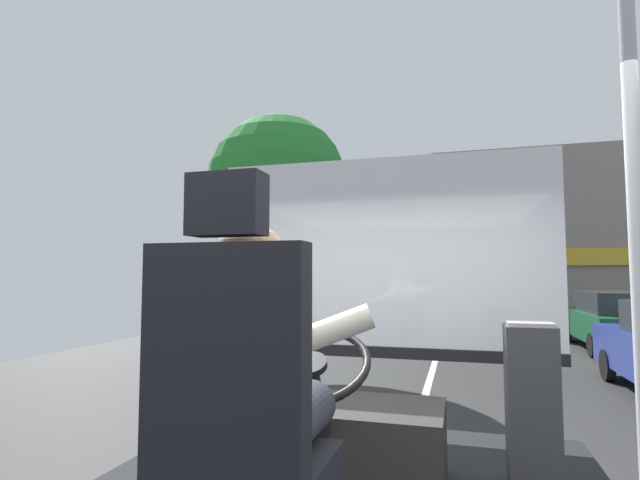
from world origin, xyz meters
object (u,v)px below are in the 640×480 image
(steering_console, at_px, (336,439))
(driver_seat, at_px, (240,437))
(bus_driver, at_px, (256,371))
(parked_car_green, at_px, (614,320))
(fare_box, at_px, (532,405))
(handrail_pole, at_px, (638,258))

(steering_console, bearing_deg, driver_seat, -90.00)
(steering_console, bearing_deg, bus_driver, -90.00)
(parked_car_green, bearing_deg, fare_box, -106.78)
(handrail_pole, relative_size, parked_car_green, 0.50)
(bus_driver, height_order, fare_box, bus_driver)
(driver_seat, bearing_deg, parked_car_green, 70.87)
(handrail_pole, height_order, parked_car_green, handrail_pole)
(handrail_pole, bearing_deg, steering_console, 139.80)
(fare_box, bearing_deg, parked_car_green, 73.22)
(bus_driver, distance_m, fare_box, 1.61)
(bus_driver, distance_m, steering_console, 1.17)
(driver_seat, height_order, parked_car_green, driver_seat)
(bus_driver, xyz_separation_m, parked_car_green, (4.34, 12.40, -0.82))
(bus_driver, relative_size, steering_console, 0.67)
(driver_seat, xyz_separation_m, parked_car_green, (4.34, 12.51, -0.65))
(fare_box, distance_m, parked_car_green, 11.66)
(parked_car_green, bearing_deg, bus_driver, -109.29)
(driver_seat, relative_size, handrail_pole, 0.61)
(fare_box, bearing_deg, driver_seat, -125.83)
(handrail_pole, relative_size, fare_box, 2.69)
(handrail_pole, bearing_deg, parked_car_green, 75.33)
(handrail_pole, distance_m, parked_car_green, 12.77)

